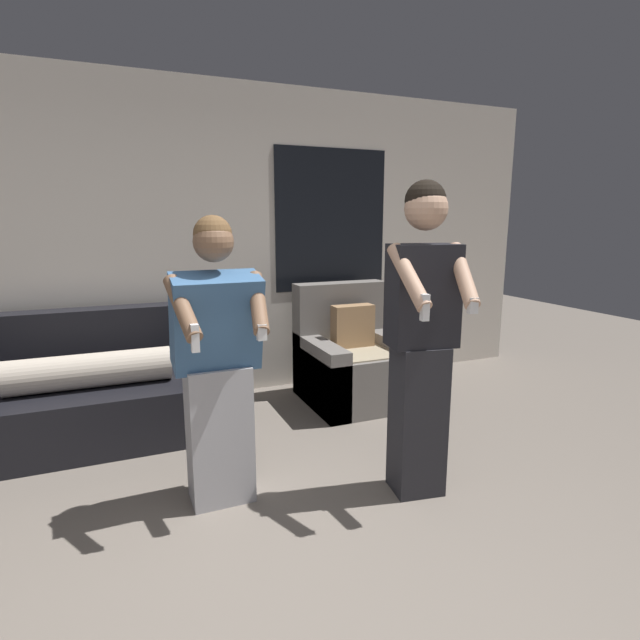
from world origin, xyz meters
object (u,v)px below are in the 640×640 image
Objects in this scene: couch at (94,394)px; person_right at (421,336)px; armchair at (353,363)px; person_left at (218,366)px.

person_right reaches higher than couch.
couch is 2.44m from person_right.
person_right is at bearing -102.30° from armchair.
armchair is at bearing -2.95° from couch.
couch is at bearing 118.02° from person_left.
person_left is at bearing 163.09° from person_right.
armchair is 1.63m from person_right.
armchair reaches higher than couch.
couch is 1.10× the size of person_right.
armchair is 0.63× the size of person_left.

